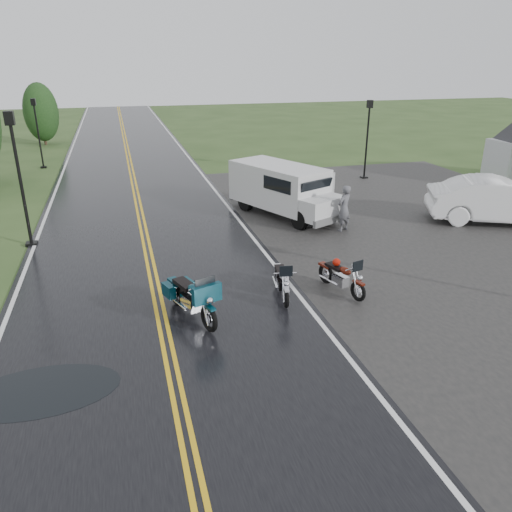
{
  "coord_description": "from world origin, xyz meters",
  "views": [
    {
      "loc": [
        -0.66,
        -10.52,
        6.22
      ],
      "look_at": [
        2.8,
        2.0,
        1.0
      ],
      "focal_mm": 35.0,
      "sensor_mm": 36.0,
      "label": 1
    }
  ],
  "objects_px": {
    "motorcycle_teal": "(209,308)",
    "lamp_post_far_right": "(367,140)",
    "motorcycle_red": "(359,284)",
    "sedan_white": "(498,201)",
    "lamp_post_far_left": "(38,134)",
    "lamp_post_near_left": "(20,181)",
    "person_at_van": "(344,209)",
    "van_white": "(300,203)",
    "motorcycle_silver": "(286,290)"
  },
  "relations": [
    {
      "from": "motorcycle_teal",
      "to": "lamp_post_far_right",
      "type": "relative_size",
      "value": 0.56
    },
    {
      "from": "motorcycle_red",
      "to": "lamp_post_far_right",
      "type": "relative_size",
      "value": 0.46
    },
    {
      "from": "sedan_white",
      "to": "lamp_post_far_left",
      "type": "relative_size",
      "value": 1.33
    },
    {
      "from": "motorcycle_red",
      "to": "motorcycle_teal",
      "type": "bearing_deg",
      "value": 171.55
    },
    {
      "from": "motorcycle_teal",
      "to": "lamp_post_near_left",
      "type": "relative_size",
      "value": 0.5
    },
    {
      "from": "person_at_van",
      "to": "lamp_post_far_left",
      "type": "bearing_deg",
      "value": -81.03
    },
    {
      "from": "van_white",
      "to": "sedan_white",
      "type": "relative_size",
      "value": 1.01
    },
    {
      "from": "person_at_van",
      "to": "van_white",
      "type": "bearing_deg",
      "value": -50.31
    },
    {
      "from": "motorcycle_red",
      "to": "motorcycle_silver",
      "type": "relative_size",
      "value": 1.0
    },
    {
      "from": "lamp_post_far_left",
      "to": "lamp_post_far_right",
      "type": "bearing_deg",
      "value": -23.78
    },
    {
      "from": "lamp_post_far_right",
      "to": "motorcycle_silver",
      "type": "bearing_deg",
      "value": -124.11
    },
    {
      "from": "van_white",
      "to": "sedan_white",
      "type": "bearing_deg",
      "value": -33.98
    },
    {
      "from": "motorcycle_silver",
      "to": "lamp_post_far_left",
      "type": "distance_m",
      "value": 22.44
    },
    {
      "from": "motorcycle_silver",
      "to": "sedan_white",
      "type": "xyz_separation_m",
      "value": [
        10.44,
        4.74,
        0.32
      ]
    },
    {
      "from": "lamp_post_far_right",
      "to": "sedan_white",
      "type": "bearing_deg",
      "value": -80.19
    },
    {
      "from": "van_white",
      "to": "lamp_post_far_right",
      "type": "height_order",
      "value": "lamp_post_far_right"
    },
    {
      "from": "sedan_white",
      "to": "lamp_post_far_right",
      "type": "relative_size",
      "value": 1.29
    },
    {
      "from": "lamp_post_far_left",
      "to": "person_at_van",
      "type": "bearing_deg",
      "value": -51.28
    },
    {
      "from": "sedan_white",
      "to": "lamp_post_far_left",
      "type": "bearing_deg",
      "value": 73.78
    },
    {
      "from": "motorcycle_teal",
      "to": "lamp_post_far_right",
      "type": "bearing_deg",
      "value": 31.81
    },
    {
      "from": "van_white",
      "to": "lamp_post_near_left",
      "type": "bearing_deg",
      "value": 149.56
    },
    {
      "from": "person_at_van",
      "to": "lamp_post_near_left",
      "type": "relative_size",
      "value": 0.38
    },
    {
      "from": "motorcycle_silver",
      "to": "lamp_post_far_right",
      "type": "relative_size",
      "value": 0.46
    },
    {
      "from": "motorcycle_teal",
      "to": "lamp_post_far_right",
      "type": "height_order",
      "value": "lamp_post_far_right"
    },
    {
      "from": "lamp_post_near_left",
      "to": "lamp_post_far_right",
      "type": "distance_m",
      "value": 17.29
    },
    {
      "from": "van_white",
      "to": "sedan_white",
      "type": "distance_m",
      "value": 7.96
    },
    {
      "from": "motorcycle_silver",
      "to": "lamp_post_near_left",
      "type": "xyz_separation_m",
      "value": [
        -7.13,
        6.94,
        1.76
      ]
    },
    {
      "from": "motorcycle_red",
      "to": "motorcycle_teal",
      "type": "distance_m",
      "value": 4.19
    },
    {
      "from": "sedan_white",
      "to": "motorcycle_teal",
      "type": "bearing_deg",
      "value": 137.84
    },
    {
      "from": "van_white",
      "to": "lamp_post_far_left",
      "type": "bearing_deg",
      "value": 101.19
    },
    {
      "from": "lamp_post_near_left",
      "to": "motorcycle_teal",
      "type": "bearing_deg",
      "value": -56.99
    },
    {
      "from": "motorcycle_teal",
      "to": "person_at_van",
      "type": "distance_m",
      "value": 8.77
    },
    {
      "from": "motorcycle_red",
      "to": "lamp_post_far_left",
      "type": "height_order",
      "value": "lamp_post_far_left"
    },
    {
      "from": "motorcycle_red",
      "to": "sedan_white",
      "type": "relative_size",
      "value": 0.36
    },
    {
      "from": "motorcycle_silver",
      "to": "lamp_post_far_left",
      "type": "relative_size",
      "value": 0.47
    },
    {
      "from": "motorcycle_silver",
      "to": "person_at_van",
      "type": "relative_size",
      "value": 1.09
    },
    {
      "from": "motorcycle_teal",
      "to": "lamp_post_far_left",
      "type": "bearing_deg",
      "value": 86.17
    },
    {
      "from": "motorcycle_red",
      "to": "motorcycle_silver",
      "type": "height_order",
      "value": "motorcycle_silver"
    },
    {
      "from": "person_at_van",
      "to": "sedan_white",
      "type": "height_order",
      "value": "sedan_white"
    },
    {
      "from": "motorcycle_red",
      "to": "sedan_white",
      "type": "distance_m",
      "value": 9.79
    },
    {
      "from": "motorcycle_silver",
      "to": "person_at_van",
      "type": "height_order",
      "value": "person_at_van"
    },
    {
      "from": "lamp_post_near_left",
      "to": "sedan_white",
      "type": "bearing_deg",
      "value": -7.13
    },
    {
      "from": "sedan_white",
      "to": "lamp_post_far_left",
      "type": "distance_m",
      "value": 24.67
    },
    {
      "from": "van_white",
      "to": "sedan_white",
      "type": "height_order",
      "value": "van_white"
    },
    {
      "from": "lamp_post_far_left",
      "to": "van_white",
      "type": "bearing_deg",
      "value": -53.91
    },
    {
      "from": "motorcycle_teal",
      "to": "van_white",
      "type": "height_order",
      "value": "van_white"
    },
    {
      "from": "motorcycle_silver",
      "to": "lamp_post_far_right",
      "type": "xyz_separation_m",
      "value": [
        8.97,
        13.24,
        1.51
      ]
    },
    {
      "from": "sedan_white",
      "to": "motorcycle_red",
      "type": "bearing_deg",
      "value": 144.7
    },
    {
      "from": "motorcycle_red",
      "to": "van_white",
      "type": "xyz_separation_m",
      "value": [
        0.59,
        6.17,
        0.5
      ]
    },
    {
      "from": "motorcycle_red",
      "to": "motorcycle_silver",
      "type": "bearing_deg",
      "value": 159.37
    }
  ]
}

